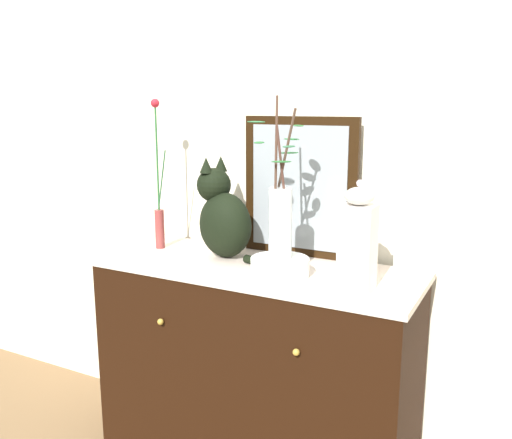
# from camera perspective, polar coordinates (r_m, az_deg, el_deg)

# --- Properties ---
(wall_back) EXTENTS (4.40, 0.08, 2.60)m
(wall_back) POSITION_cam_1_polar(r_m,az_deg,el_deg) (2.30, 3.64, 7.30)
(wall_back) COLOR beige
(wall_back) RESTS_ON ground_plane
(sideboard) EXTENTS (1.25, 0.49, 0.88)m
(sideboard) POSITION_cam_1_polar(r_m,az_deg,el_deg) (2.26, -0.00, -15.54)
(sideboard) COLOR black
(sideboard) RESTS_ON ground_plane
(mirror_leaning) EXTENTS (0.48, 0.03, 0.56)m
(mirror_leaning) POSITION_cam_1_polar(r_m,az_deg,el_deg) (2.19, 4.58, 3.37)
(mirror_leaning) COLOR black
(mirror_leaning) RESTS_ON sideboard
(cat_sitting) EXTENTS (0.44, 0.25, 0.40)m
(cat_sitting) POSITION_cam_1_polar(r_m,az_deg,el_deg) (2.19, -3.44, 0.30)
(cat_sitting) COLOR black
(cat_sitting) RESTS_ON sideboard
(vase_slim_green) EXTENTS (0.07, 0.04, 0.63)m
(vase_slim_green) POSITION_cam_1_polar(r_m,az_deg,el_deg) (2.34, -10.10, 1.40)
(vase_slim_green) COLOR brown
(vase_slim_green) RESTS_ON sideboard
(bowl_porcelain) EXTENTS (0.21, 0.21, 0.07)m
(bowl_porcelain) POSITION_cam_1_polar(r_m,az_deg,el_deg) (1.97, 2.50, -4.97)
(bowl_porcelain) COLOR white
(bowl_porcelain) RESTS_ON sideboard
(vase_glass_clear) EXTENTS (0.18, 0.19, 0.57)m
(vase_glass_clear) POSITION_cam_1_polar(r_m,az_deg,el_deg) (1.92, 2.55, 0.32)
(vase_glass_clear) COLOR silver
(vase_glass_clear) RESTS_ON bowl_porcelain
(jar_lidded_porcelain) EXTENTS (0.11, 0.11, 0.37)m
(jar_lidded_porcelain) POSITION_cam_1_polar(r_m,az_deg,el_deg) (1.81, 10.59, -2.22)
(jar_lidded_porcelain) COLOR silver
(jar_lidded_porcelain) RESTS_ON sideboard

